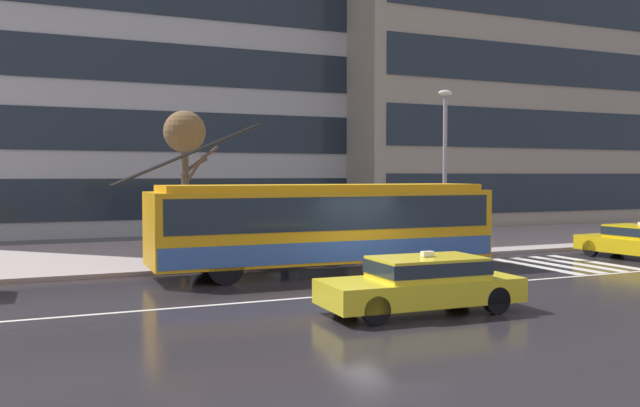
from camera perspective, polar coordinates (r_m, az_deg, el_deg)
name	(u,v)px	position (r m, az deg, el deg)	size (l,w,h in m)	color
ground_plane	(378,284)	(19.48, 4.93, -6.81)	(160.00, 160.00, 0.00)	#262227
sidewalk_slab	(271,249)	(27.87, -4.17, -3.86)	(80.00, 10.00, 0.14)	gray
crosswalk_stripe_edge_near	(535,266)	(24.21, 17.77, -5.09)	(0.44, 4.40, 0.01)	beige
crosswalk_stripe_inner_a	(555,265)	(24.81, 19.34, -4.93)	(0.44, 4.40, 0.01)	beige
crosswalk_stripe_center	(575,263)	(25.42, 20.83, -4.78)	(0.44, 4.40, 0.01)	beige
crosswalk_stripe_inner_b	(594,262)	(26.06, 22.25, -4.63)	(0.44, 4.40, 0.01)	beige
lane_centre_line	(399,290)	(18.44, 6.71, -7.34)	(72.00, 0.14, 0.01)	silver
trolleybus	(325,224)	(21.44, 0.44, -1.75)	(12.09, 2.77, 4.68)	orange
taxi_cross_traffic	(639,241)	(27.47, 25.50, -2.86)	(2.05, 4.56, 1.39)	gold
taxi_oncoming_near	(423,282)	(15.55, 8.73, -6.57)	(4.65, 1.91, 1.39)	yellow
bus_shelter	(239,207)	(24.41, -6.93, -0.33)	(4.04, 1.62, 2.43)	gray
pedestrian_at_shelter	(182,212)	(24.68, -11.64, -0.73)	(1.39, 1.39, 2.02)	#53584B
pedestrian_approaching_curb	(287,217)	(23.71, -2.84, -1.14)	(1.27, 1.27, 1.96)	navy
street_lamp	(445,156)	(26.55, 10.56, 4.02)	(0.60, 0.32, 6.27)	gray
street_tree_bare	(185,137)	(23.95, -11.41, 5.52)	(1.97, 1.70, 5.23)	brown
office_tower_corner_left	(146,47)	(41.68, -14.53, 12.75)	(26.27, 11.60, 21.26)	#AAAEAE
office_tower_corner_right	(475,82)	(49.14, 13.02, 10.05)	(24.56, 15.86, 19.34)	gray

